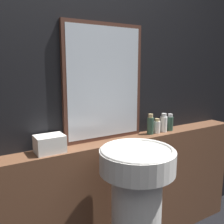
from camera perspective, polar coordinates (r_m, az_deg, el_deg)
wall_back at (r=1.74m, az=-5.68°, el=5.04°), size 8.00×0.06×2.50m
vanity_counter at (r=1.89m, az=-3.56°, el=-20.28°), size 2.66×0.17×0.89m
pedestal_sink at (r=1.61m, az=5.56°, el=-22.17°), size 0.44×0.44×0.95m
mirror at (r=1.74m, az=-1.81°, el=6.65°), size 0.61×0.03×0.81m
towel_stack at (r=1.58m, az=-14.05°, el=-7.06°), size 0.17×0.13×0.11m
shampoo_bottle at (r=1.94m, az=8.76°, el=-2.91°), size 0.05×0.05×0.16m
conditioner_bottle at (r=1.99m, az=10.24°, el=-3.22°), size 0.05×0.05×0.11m
lotion_bottle at (r=2.03m, az=11.73°, el=-2.53°), size 0.05×0.05×0.15m
body_wash_bottle at (r=2.08m, az=13.12°, el=-2.43°), size 0.05×0.05×0.14m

